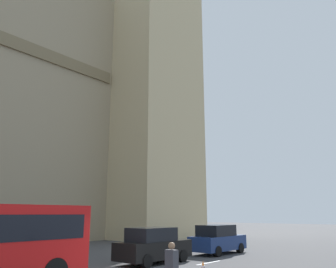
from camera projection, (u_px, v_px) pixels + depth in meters
sedan_lead at (154, 245)px, 18.13m from camera, size 4.40×1.86×1.85m
sedan_trailing at (218, 239)px, 22.39m from camera, size 4.40×1.86×1.85m
traffic_cone_middle at (203, 268)px, 14.77m from camera, size 0.36×0.36×0.58m
pedestrian_by_kerb at (172, 268)px, 10.64m from camera, size 0.36×0.43×1.69m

